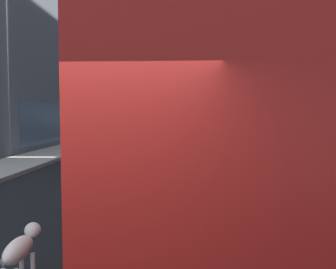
{
  "coord_description": "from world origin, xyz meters",
  "views": [
    {
      "loc": [
        0.91,
        -2.2,
        2.07
      ],
      "look_at": [
        0.48,
        9.09,
        1.4
      ],
      "focal_mm": 36.06,
      "sensor_mm": 36.0,
      "label": 1
    }
  ],
  "objects_px": {
    "transit_bus": "(192,126)",
    "car_red_coupe": "(157,129)",
    "car_white_van": "(101,141)",
    "car_blue_hatchback": "(149,125)",
    "car_yellow_taxi": "(214,136)",
    "car_grey_wagon": "(200,127)",
    "dalmatian_dog": "(21,249)"
  },
  "relations": [
    {
      "from": "transit_bus",
      "to": "car_red_coupe",
      "type": "relative_size",
      "value": 2.89
    },
    {
      "from": "car_red_coupe",
      "to": "car_white_van",
      "type": "xyz_separation_m",
      "value": [
        -1.6,
        -14.34,
        -0.0
      ]
    },
    {
      "from": "transit_bus",
      "to": "car_blue_hatchback",
      "type": "distance_m",
      "value": 31.25
    },
    {
      "from": "transit_bus",
      "to": "car_blue_hatchback",
      "type": "xyz_separation_m",
      "value": [
        -4.0,
        30.98,
        -0.95
      ]
    },
    {
      "from": "car_yellow_taxi",
      "to": "car_blue_hatchback",
      "type": "bearing_deg",
      "value": 105.66
    },
    {
      "from": "car_grey_wagon",
      "to": "car_white_van",
      "type": "distance_m",
      "value": 19.56
    },
    {
      "from": "car_blue_hatchback",
      "to": "car_grey_wagon",
      "type": "distance_m",
      "value": 7.64
    },
    {
      "from": "car_white_van",
      "to": "dalmatian_dog",
      "type": "distance_m",
      "value": 11.91
    },
    {
      "from": "transit_bus",
      "to": "car_red_coupe",
      "type": "height_order",
      "value": "transit_bus"
    },
    {
      "from": "car_white_van",
      "to": "dalmatian_dog",
      "type": "height_order",
      "value": "car_white_van"
    },
    {
      "from": "car_red_coupe",
      "to": "car_yellow_taxi",
      "type": "distance_m",
      "value": 11.12
    },
    {
      "from": "car_yellow_taxi",
      "to": "dalmatian_dog",
      "type": "height_order",
      "value": "car_yellow_taxi"
    },
    {
      "from": "car_blue_hatchback",
      "to": "dalmatian_dog",
      "type": "xyz_separation_m",
      "value": [
        1.86,
        -35.69,
        -0.31
      ]
    },
    {
      "from": "transit_bus",
      "to": "car_red_coupe",
      "type": "xyz_separation_m",
      "value": [
        -2.4,
        21.38,
        -0.96
      ]
    },
    {
      "from": "car_blue_hatchback",
      "to": "car_yellow_taxi",
      "type": "bearing_deg",
      "value": -74.34
    },
    {
      "from": "transit_bus",
      "to": "car_grey_wagon",
      "type": "xyz_separation_m",
      "value": [
        1.6,
        25.78,
        -0.95
      ]
    },
    {
      "from": "car_red_coupe",
      "to": "car_grey_wagon",
      "type": "bearing_deg",
      "value": 47.72
    },
    {
      "from": "transit_bus",
      "to": "dalmatian_dog",
      "type": "height_order",
      "value": "transit_bus"
    },
    {
      "from": "car_red_coupe",
      "to": "car_yellow_taxi",
      "type": "bearing_deg",
      "value": -68.92
    },
    {
      "from": "transit_bus",
      "to": "car_red_coupe",
      "type": "bearing_deg",
      "value": 96.4
    },
    {
      "from": "car_grey_wagon",
      "to": "car_blue_hatchback",
      "type": "bearing_deg",
      "value": 137.14
    },
    {
      "from": "dalmatian_dog",
      "to": "car_blue_hatchback",
      "type": "bearing_deg",
      "value": 92.98
    },
    {
      "from": "car_yellow_taxi",
      "to": "car_blue_hatchback",
      "type": "distance_m",
      "value": 20.74
    },
    {
      "from": "car_grey_wagon",
      "to": "dalmatian_dog",
      "type": "distance_m",
      "value": 30.73
    },
    {
      "from": "transit_bus",
      "to": "car_yellow_taxi",
      "type": "xyz_separation_m",
      "value": [
        1.6,
        11.01,
        -0.95
      ]
    },
    {
      "from": "car_grey_wagon",
      "to": "dalmatian_dog",
      "type": "height_order",
      "value": "car_grey_wagon"
    },
    {
      "from": "transit_bus",
      "to": "car_white_van",
      "type": "relative_size",
      "value": 2.66
    },
    {
      "from": "car_grey_wagon",
      "to": "car_white_van",
      "type": "xyz_separation_m",
      "value": [
        -5.6,
        -18.74,
        -0.0
      ]
    },
    {
      "from": "transit_bus",
      "to": "car_white_van",
      "type": "height_order",
      "value": "transit_bus"
    },
    {
      "from": "car_white_van",
      "to": "dalmatian_dog",
      "type": "relative_size",
      "value": 4.51
    },
    {
      "from": "transit_bus",
      "to": "car_blue_hatchback",
      "type": "bearing_deg",
      "value": 97.36
    },
    {
      "from": "transit_bus",
      "to": "dalmatian_dog",
      "type": "distance_m",
      "value": 5.33
    }
  ]
}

